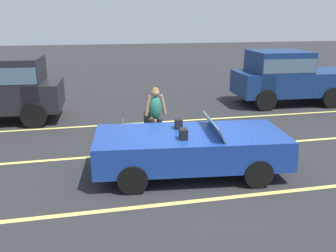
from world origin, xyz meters
TOP-DOWN VIEW (x-y plane):
  - ground_plane at (0.00, 0.00)m, footprint 80.00×80.00m
  - lot_line_near at (0.00, -1.27)m, footprint 18.00×0.12m
  - lot_line_mid at (0.00, 1.43)m, footprint 18.00×0.12m
  - lot_line_far at (0.00, 4.13)m, footprint 18.00×0.12m
  - convertible_car at (0.21, -0.02)m, footprint 4.30×2.18m
  - suitcase_large_black at (-0.35, 2.95)m, footprint 0.49×0.56m
  - suitcase_medium_bright at (-0.37, 2.33)m, footprint 0.27×0.42m
  - suitcase_small_carryon at (-1.19, 2.32)m, footprint 0.26×0.37m
  - traveler_person at (-0.46, 1.68)m, footprint 0.61×0.25m
  - parked_pickup_truck_near at (5.60, 5.66)m, footprint 5.09×2.26m

SIDE VIEW (x-z plane):
  - ground_plane at x=0.00m, z-range 0.00..0.00m
  - lot_line_near at x=0.00m, z-range 0.00..0.00m
  - lot_line_mid at x=0.00m, z-range 0.00..0.00m
  - lot_line_far at x=0.00m, z-range 0.00..0.00m
  - suitcase_small_carryon at x=-1.19m, z-range -0.15..0.65m
  - suitcase_medium_bright at x=-0.37m, z-range -0.12..0.74m
  - suitcase_large_black at x=-0.35m, z-range -0.17..0.91m
  - convertible_car at x=0.21m, z-range -0.03..1.21m
  - traveler_person at x=-0.46m, z-range 0.10..1.76m
  - parked_pickup_truck_near at x=5.60m, z-range 0.06..2.16m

